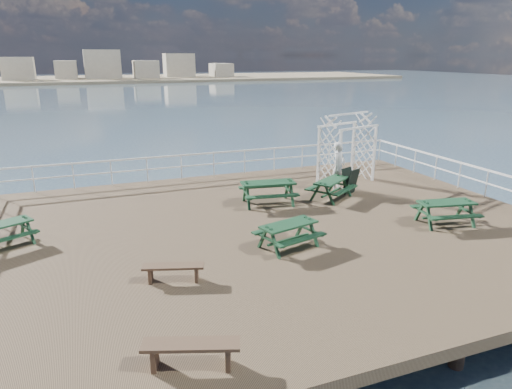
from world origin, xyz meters
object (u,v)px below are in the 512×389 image
object	(u,v)px
picnic_table_b	(268,188)
flat_bench_far	(191,349)
picnic_table_e	(446,208)
picnic_table_c	(332,185)
picnic_table_a	(1,230)
trellis_arbor	(347,152)
person	(339,166)
picnic_table_d	(289,230)
flat_bench_near	(173,269)

from	to	relation	value
picnic_table_b	flat_bench_far	distance (m)	9.30
picnic_table_b	picnic_table_e	world-z (taller)	picnic_table_b
picnic_table_c	picnic_table_e	size ratio (longest dim) A/B	1.09
picnic_table_a	flat_bench_far	world-z (taller)	picnic_table_a
trellis_arbor	person	xyz separation A→B (m)	(-0.91, -0.92, -0.34)
flat_bench_far	trellis_arbor	distance (m)	13.22
picnic_table_c	picnic_table_e	world-z (taller)	picnic_table_e
trellis_arbor	picnic_table_b	bearing A→B (deg)	-175.90
flat_bench_far	person	size ratio (longest dim) A/B	0.90
picnic_table_b	picnic_table_c	world-z (taller)	picnic_table_b
flat_bench_far	trellis_arbor	bearing A→B (deg)	66.31
picnic_table_b	picnic_table_d	world-z (taller)	picnic_table_b
picnic_table_c	trellis_arbor	size ratio (longest dim) A/B	0.74
picnic_table_b	picnic_table_e	bearing A→B (deg)	-32.45
picnic_table_a	flat_bench_far	distance (m)	8.03
picnic_table_a	picnic_table_c	xyz separation A→B (m)	(11.03, 0.69, 0.03)
picnic_table_c	flat_bench_far	xyz separation A→B (m)	(-7.23, -7.76, -0.17)
picnic_table_a	picnic_table_b	xyz separation A→B (m)	(8.53, 0.93, 0.10)
picnic_table_d	person	size ratio (longest dim) A/B	1.01
picnic_table_d	flat_bench_near	xyz separation A→B (m)	(-3.44, -0.88, -0.20)
picnic_table_c	picnic_table_e	xyz separation A→B (m)	(2.04, -3.72, 0.02)
picnic_table_d	trellis_arbor	size ratio (longest dim) A/B	0.66
flat_bench_near	flat_bench_far	distance (m)	3.29
trellis_arbor	picnic_table_c	bearing A→B (deg)	-150.25
picnic_table_e	picnic_table_a	bearing A→B (deg)	177.99
picnic_table_e	trellis_arbor	size ratio (longest dim) A/B	0.68
picnic_table_d	trellis_arbor	xyz separation A→B (m)	(5.23, 5.49, 0.79)
picnic_table_b	picnic_table_c	bearing A→B (deg)	3.24
picnic_table_e	flat_bench_far	world-z (taller)	picnic_table_e
picnic_table_b	trellis_arbor	bearing A→B (deg)	29.68
picnic_table_c	trellis_arbor	xyz separation A→B (m)	(1.77, 1.88, 0.78)
picnic_table_c	picnic_table_d	distance (m)	5.00
flat_bench_near	flat_bench_far	world-z (taller)	flat_bench_far
picnic_table_b	person	xyz separation A→B (m)	(3.35, 0.72, 0.36)
picnic_table_c	flat_bench_far	world-z (taller)	picnic_table_c
flat_bench_near	person	bearing A→B (deg)	52.58
picnic_table_a	flat_bench_far	bearing A→B (deg)	-88.05
picnic_table_d	picnic_table_e	bearing A→B (deg)	-15.64
flat_bench_near	person	distance (m)	9.50
flat_bench_near	person	world-z (taller)	person
picnic_table_e	trellis_arbor	xyz separation A→B (m)	(-0.27, 5.60, 0.76)
picnic_table_c	person	world-z (taller)	person
picnic_table_d	picnic_table_a	bearing A→B (deg)	144.35
picnic_table_e	person	world-z (taller)	person
picnic_table_a	flat_bench_near	xyz separation A→B (m)	(4.13, -3.80, -0.19)
flat_bench_near	trellis_arbor	size ratio (longest dim) A/B	0.51
flat_bench_far	trellis_arbor	world-z (taller)	trellis_arbor
picnic_table_a	person	world-z (taller)	person
picnic_table_d	flat_bench_near	size ratio (longest dim) A/B	1.30
picnic_table_b	person	world-z (taller)	person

